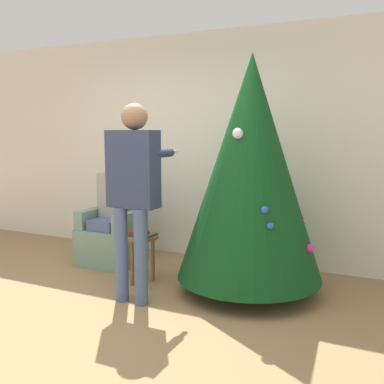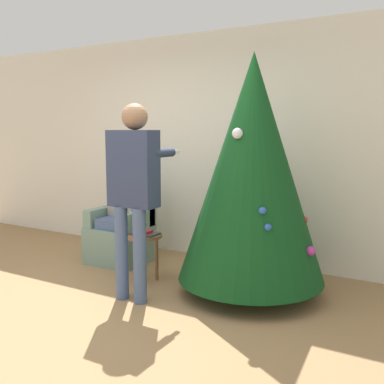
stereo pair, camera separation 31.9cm
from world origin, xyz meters
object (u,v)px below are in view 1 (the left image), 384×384
(christmas_tree, at_px, (251,168))
(side_stool, at_px, (139,243))
(person_seated, at_px, (112,206))
(person_standing, at_px, (133,183))
(armchair, at_px, (114,233))

(christmas_tree, relative_size, side_stool, 4.63)
(side_stool, bearing_deg, person_seated, 147.10)
(person_standing, xyz_separation_m, side_stool, (-0.24, 0.46, -0.68))
(christmas_tree, bearing_deg, side_stool, -169.23)
(person_seated, height_order, person_standing, person_standing)
(person_seated, bearing_deg, armchair, 90.00)
(person_seated, relative_size, side_stool, 2.55)
(christmas_tree, bearing_deg, person_standing, -142.07)
(christmas_tree, distance_m, armchair, 1.94)
(christmas_tree, height_order, armchair, christmas_tree)
(armchair, bearing_deg, person_standing, -45.84)
(person_seated, bearing_deg, side_stool, -32.90)
(armchair, distance_m, person_standing, 1.45)
(person_standing, bearing_deg, armchair, 134.16)
(armchair, relative_size, side_stool, 2.12)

